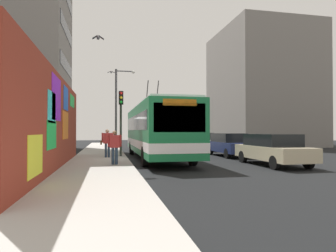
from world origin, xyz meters
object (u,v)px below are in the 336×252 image
Objects in this scene: city_bus at (156,129)px; pedestrian_at_curb at (115,145)px; parked_car_white at (201,141)px; street_lamp at (118,104)px; parked_car_champagne at (272,149)px; traffic_light at (121,112)px; parked_car_navy at (229,144)px; pedestrian_midblock at (107,141)px.

pedestrian_at_curb is at bearing 145.36° from city_bus.
street_lamp is at bearing 88.83° from parked_car_white.
traffic_light is (5.15, 7.35, 2.08)m from parked_car_champagne.
street_lamp is (6.33, 7.27, 3.23)m from parked_car_navy.
traffic_light is at bearing -56.40° from pedestrian_midblock.
parked_car_white is at bearing 0.00° from parked_car_champagne.
city_bus is 8.85m from parked_car_white.
parked_car_champagne and parked_car_white have the same top height.
pedestrian_at_curb is 0.95× the size of pedestrian_midblock.
pedestrian_midblock is at bearing 130.69° from parked_car_white.
parked_car_navy is 1.14× the size of traffic_light.
street_lamp is at bearing -2.97° from pedestrian_at_curb.
parked_car_white is 10.80m from pedestrian_midblock.
traffic_light reaches higher than pedestrian_midblock.
parked_car_champagne is 11.63m from parked_car_white.
pedestrian_at_curb reaches higher than parked_car_champagne.
city_bus is 6.98m from parked_car_champagne.
pedestrian_midblock is at bearing 172.72° from street_lamp.
traffic_light is (-0.30, 7.35, 2.09)m from parked_car_navy.
street_lamp is at bearing -0.69° from traffic_light.
traffic_light is at bearing 179.31° from street_lamp.
traffic_light reaches higher than parked_car_white.
pedestrian_midblock is at bearing 5.07° from pedestrian_at_curb.
parked_car_white is 7.96m from street_lamp.
parked_car_white is at bearing 0.00° from parked_car_navy.
city_bus is 1.77× the size of street_lamp.
pedestrian_midblock is (-7.04, 8.19, 0.31)m from parked_car_white.
pedestrian_midblock is at bearing 95.99° from parked_car_navy.
parked_car_navy is (0.91, -5.20, -1.01)m from city_bus.
pedestrian_at_curb is at bearing 121.13° from parked_car_navy.
city_bus is at bearing 48.87° from parked_car_champagne.
traffic_light is (0.56, -0.84, 1.78)m from pedestrian_midblock.
city_bus is 2.85× the size of parked_car_white.
city_bus is 7.55× the size of pedestrian_at_curb.
pedestrian_at_curb is 0.39× the size of traffic_light.
parked_car_champagne is 1.16× the size of traffic_light.
parked_car_navy and parked_car_white have the same top height.
parked_car_white is at bearing -35.69° from pedestrian_at_curb.
city_bus is at bearing -34.64° from pedestrian_at_curb.
city_bus is 2.55× the size of parked_car_champagne.
pedestrian_at_curb reaches higher than parked_car_white.
pedestrian_midblock is (4.59, 8.19, 0.31)m from parked_car_champagne.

